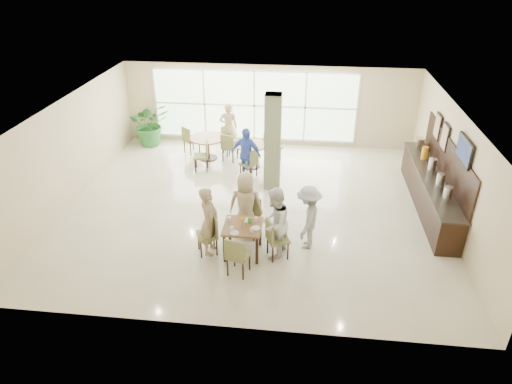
# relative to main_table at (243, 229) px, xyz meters

# --- Properties ---
(ground) EXTENTS (10.00, 10.00, 0.00)m
(ground) POSITION_rel_main_table_xyz_m (-0.01, 2.16, -0.64)
(ground) COLOR beige
(ground) RESTS_ON ground
(room_shell) EXTENTS (10.00, 10.00, 10.00)m
(room_shell) POSITION_rel_main_table_xyz_m (-0.01, 2.16, 1.06)
(room_shell) COLOR white
(room_shell) RESTS_ON ground
(window_bank) EXTENTS (7.00, 0.04, 7.00)m
(window_bank) POSITION_rel_main_table_xyz_m (-0.51, 6.62, 0.76)
(window_bank) COLOR silver
(window_bank) RESTS_ON ground
(column) EXTENTS (0.45, 0.45, 2.80)m
(column) POSITION_rel_main_table_xyz_m (0.39, 3.36, 0.76)
(column) COLOR #616F4D
(column) RESTS_ON ground
(main_table) EXTENTS (0.86, 0.86, 0.75)m
(main_table) POSITION_rel_main_table_xyz_m (0.00, 0.00, 0.00)
(main_table) COLOR brown
(main_table) RESTS_ON ground
(round_table_left) EXTENTS (1.17, 1.17, 0.75)m
(round_table_left) POSITION_rel_main_table_xyz_m (-1.89, 5.17, -0.06)
(round_table_left) COLOR brown
(round_table_left) RESTS_ON ground
(round_table_right) EXTENTS (1.04, 1.04, 0.75)m
(round_table_right) POSITION_rel_main_table_xyz_m (-0.40, 4.72, -0.09)
(round_table_right) COLOR brown
(round_table_right) RESTS_ON ground
(chairs_main_table) EXTENTS (2.21, 2.01, 0.95)m
(chairs_main_table) POSITION_rel_main_table_xyz_m (0.01, -0.02, -0.17)
(chairs_main_table) COLOR olive
(chairs_main_table) RESTS_ON ground
(chairs_table_left) EXTENTS (1.96, 1.97, 0.95)m
(chairs_table_left) POSITION_rel_main_table_xyz_m (-1.89, 5.15, -0.17)
(chairs_table_left) COLOR olive
(chairs_table_left) RESTS_ON ground
(chairs_table_right) EXTENTS (2.00, 1.92, 0.95)m
(chairs_table_right) POSITION_rel_main_table_xyz_m (-0.41, 4.74, -0.17)
(chairs_table_right) COLOR olive
(chairs_table_right) RESTS_ON ground
(tabletop_clutter) EXTENTS (0.78, 0.75, 0.21)m
(tabletop_clutter) POSITION_rel_main_table_xyz_m (0.03, -0.02, 0.17)
(tabletop_clutter) COLOR white
(tabletop_clutter) RESTS_ON main_table
(buffet_counter) EXTENTS (0.64, 4.70, 1.95)m
(buffet_counter) POSITION_rel_main_table_xyz_m (4.69, 2.67, -0.09)
(buffet_counter) COLOR black
(buffet_counter) RESTS_ON ground
(wall_tv) EXTENTS (0.06, 1.00, 0.58)m
(wall_tv) POSITION_rel_main_table_xyz_m (4.93, 1.56, 1.51)
(wall_tv) COLOR black
(wall_tv) RESTS_ON ground
(framed_art_a) EXTENTS (0.05, 0.55, 0.70)m
(framed_art_a) POSITION_rel_main_table_xyz_m (4.94, 3.16, 1.21)
(framed_art_a) COLOR black
(framed_art_a) RESTS_ON ground
(framed_art_b) EXTENTS (0.05, 0.55, 0.70)m
(framed_art_b) POSITION_rel_main_table_xyz_m (4.94, 3.96, 1.21)
(framed_art_b) COLOR black
(framed_art_b) RESTS_ON ground
(potted_plant) EXTENTS (1.82, 1.82, 1.54)m
(potted_plant) POSITION_rel_main_table_xyz_m (-4.13, 6.14, 0.13)
(potted_plant) COLOR #2B6D2D
(potted_plant) RESTS_ON ground
(teen_left) EXTENTS (0.45, 0.64, 1.65)m
(teen_left) POSITION_rel_main_table_xyz_m (-0.76, -0.01, 0.18)
(teen_left) COLOR tan
(teen_left) RESTS_ON ground
(teen_far) EXTENTS (0.82, 0.46, 1.66)m
(teen_far) POSITION_rel_main_table_xyz_m (-0.04, 0.81, 0.19)
(teen_far) COLOR tan
(teen_far) RESTS_ON ground
(teen_right) EXTENTS (0.84, 0.96, 1.69)m
(teen_right) POSITION_rel_main_table_xyz_m (0.71, 0.03, 0.20)
(teen_right) COLOR white
(teen_right) RESTS_ON ground
(teen_standing) EXTENTS (0.76, 1.10, 1.57)m
(teen_standing) POSITION_rel_main_table_xyz_m (1.45, 0.46, 0.14)
(teen_standing) COLOR #A2A2A4
(teen_standing) RESTS_ON ground
(adult_a) EXTENTS (1.08, 0.80, 1.63)m
(adult_a) POSITION_rel_main_table_xyz_m (-0.43, 3.79, 0.17)
(adult_a) COLOR #4668D3
(adult_a) RESTS_ON ground
(adult_b) EXTENTS (0.93, 1.53, 1.54)m
(adult_b) POSITION_rel_main_table_xyz_m (0.34, 4.63, 0.13)
(adult_b) COLOR white
(adult_b) RESTS_ON ground
(adult_standing) EXTENTS (0.67, 0.48, 1.70)m
(adult_standing) POSITION_rel_main_table_xyz_m (-1.30, 5.91, 0.20)
(adult_standing) COLOR tan
(adult_standing) RESTS_ON ground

